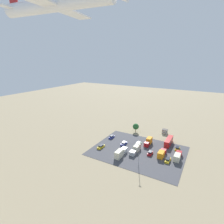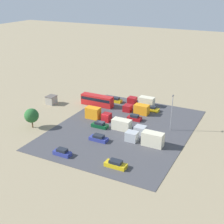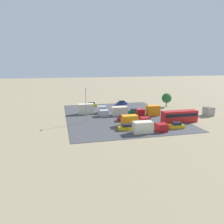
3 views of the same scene
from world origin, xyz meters
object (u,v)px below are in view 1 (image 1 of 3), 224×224
at_px(parked_truck_3, 136,149).
at_px(parked_car_3, 112,137).
at_px(parked_truck_1, 162,154).
at_px(parked_car_0, 177,149).
at_px(parked_car_5, 101,146).
at_px(parked_car_2, 168,160).
at_px(parked_truck_0, 120,153).
at_px(parked_truck_4, 178,156).
at_px(shed_building, 165,131).
at_px(parked_car_4, 138,144).
at_px(parked_car_1, 124,143).
at_px(parked_car_6, 150,153).
at_px(airplane, 59,4).
at_px(bus, 169,141).
at_px(parked_truck_2, 148,142).

bearing_deg(parked_truck_3, parked_car_3, -22.54).
relative_size(parked_car_3, parked_truck_1, 0.53).
bearing_deg(parked_car_0, parked_truck_3, 34.39).
xyz_separation_m(parked_car_0, parked_car_5, (34.85, 17.46, -0.02)).
bearing_deg(parked_car_2, parked_truck_1, -39.70).
relative_size(parked_truck_0, parked_truck_4, 1.08).
distance_m(shed_building, parked_car_4, 24.13).
bearing_deg(parked_car_3, parked_car_5, -85.03).
relative_size(parked_car_1, parked_car_6, 1.15).
xyz_separation_m(parked_car_5, parked_truck_0, (-12.45, 2.07, 0.90)).
bearing_deg(parked_truck_1, parked_car_0, 61.61).
distance_m(parked_car_4, airplane, 73.23).
xyz_separation_m(parked_car_6, parked_truck_0, (11.84, 8.29, 0.86)).
relative_size(parked_car_0, parked_truck_1, 0.51).
distance_m(bus, airplane, 80.11).
bearing_deg(parked_car_3, parked_truck_3, -22.54).
relative_size(parked_car_2, parked_car_6, 1.17).
bearing_deg(parked_truck_1, parked_truck_4, 10.17).
height_order(shed_building, parked_car_5, shed_building).
bearing_deg(parked_car_2, parked_truck_2, -41.76).
relative_size(parked_car_4, parked_truck_3, 0.48).
distance_m(parked_car_4, parked_truck_1, 14.76).
bearing_deg(parked_car_5, parked_truck_1, -165.77).
distance_m(parked_car_4, parked_car_5, 20.11).
height_order(parked_car_2, parked_truck_3, parked_truck_3).
bearing_deg(bus, shed_building, -68.63).
distance_m(parked_car_3, parked_car_5, 12.96).
relative_size(bus, parked_truck_0, 1.13).
relative_size(bus, parked_car_0, 2.63).
distance_m(parked_car_0, parked_car_4, 19.81).
bearing_deg(parked_car_2, parked_car_0, -97.76).
distance_m(bus, parked_car_1, 24.16).
relative_size(parked_car_5, parked_car_6, 1.18).
bearing_deg(parked_car_4, parked_truck_3, 101.53).
bearing_deg(parked_car_2, parked_truck_3, -3.13).
bearing_deg(bus, parked_car_1, 30.61).
distance_m(parked_truck_2, parked_truck_4, 17.95).
distance_m(parked_car_5, parked_truck_0, 12.65).
xyz_separation_m(shed_building, parked_truck_2, (4.04, 19.14, 0.23)).
bearing_deg(parked_car_2, parked_truck_4, -128.17).
height_order(parked_truck_4, airplane, airplane).
height_order(bus, parked_car_5, bus).
distance_m(bus, parked_truck_2, 10.85).
bearing_deg(parked_car_1, parked_truck_3, -24.20).
xyz_separation_m(bus, parked_car_5, (29.53, 21.38, -1.15)).
relative_size(parked_car_6, parked_truck_2, 0.53).
xyz_separation_m(shed_building, parked_car_4, (8.47, 22.59, -0.62)).
bearing_deg(parked_car_5, parked_car_1, -133.91).
bearing_deg(parked_truck_1, parked_car_2, -39.70).
distance_m(parked_car_2, parked_car_3, 35.23).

